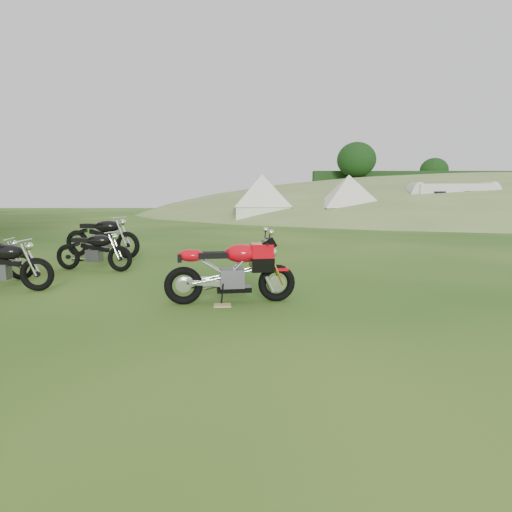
{
  "coord_description": "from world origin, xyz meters",
  "views": [
    {
      "loc": [
        -0.36,
        -5.24,
        1.57
      ],
      "look_at": [
        -0.31,
        0.4,
        0.79
      ],
      "focal_mm": 30.0,
      "sensor_mm": 36.0,
      "label": 1
    }
  ],
  "objects_px": {
    "vintage_moto_d": "(102,236)",
    "caravan": "(450,203)",
    "tent_right": "(417,203)",
    "tent_mid": "(348,200)",
    "plywood_board": "(222,305)",
    "tent_left": "(262,200)",
    "sport_motorcycle": "(231,266)",
    "vintage_moto_a": "(93,250)"
  },
  "relations": [
    {
      "from": "plywood_board",
      "to": "sport_motorcycle",
      "type": "bearing_deg",
      "value": 60.85
    },
    {
      "from": "tent_mid",
      "to": "sport_motorcycle",
      "type": "bearing_deg",
      "value": -109.39
    },
    {
      "from": "vintage_moto_d",
      "to": "caravan",
      "type": "distance_m",
      "value": 21.74
    },
    {
      "from": "plywood_board",
      "to": "tent_left",
      "type": "height_order",
      "value": "tent_left"
    },
    {
      "from": "vintage_moto_a",
      "to": "plywood_board",
      "type": "bearing_deg",
      "value": -32.77
    },
    {
      "from": "vintage_moto_a",
      "to": "tent_left",
      "type": "height_order",
      "value": "tent_left"
    },
    {
      "from": "sport_motorcycle",
      "to": "caravan",
      "type": "bearing_deg",
      "value": 50.21
    },
    {
      "from": "tent_mid",
      "to": "caravan",
      "type": "xyz_separation_m",
      "value": [
        6.16,
        -0.16,
        -0.19
      ]
    },
    {
      "from": "plywood_board",
      "to": "tent_right",
      "type": "height_order",
      "value": "tent_right"
    },
    {
      "from": "plywood_board",
      "to": "tent_right",
      "type": "xyz_separation_m",
      "value": [
        10.52,
        20.07,
        1.21
      ]
    },
    {
      "from": "vintage_moto_a",
      "to": "caravan",
      "type": "relative_size",
      "value": 0.34
    },
    {
      "from": "sport_motorcycle",
      "to": "vintage_moto_a",
      "type": "xyz_separation_m",
      "value": [
        -3.09,
        2.85,
        -0.1
      ]
    },
    {
      "from": "plywood_board",
      "to": "tent_left",
      "type": "relative_size",
      "value": 0.08
    },
    {
      "from": "vintage_moto_a",
      "to": "tent_right",
      "type": "distance_m",
      "value": 21.73
    },
    {
      "from": "plywood_board",
      "to": "vintage_moto_a",
      "type": "xyz_separation_m",
      "value": [
        -2.98,
        3.05,
        0.45
      ]
    },
    {
      "from": "caravan",
      "to": "sport_motorcycle",
      "type": "bearing_deg",
      "value": -116.08
    },
    {
      "from": "vintage_moto_d",
      "to": "tent_right",
      "type": "xyz_separation_m",
      "value": [
        14.03,
        14.98,
        0.65
      ]
    },
    {
      "from": "vintage_moto_d",
      "to": "tent_right",
      "type": "distance_m",
      "value": 20.53
    },
    {
      "from": "tent_mid",
      "to": "tent_right",
      "type": "bearing_deg",
      "value": -1.37
    },
    {
      "from": "plywood_board",
      "to": "tent_left",
      "type": "xyz_separation_m",
      "value": [
        1.06,
        21.24,
        1.42
      ]
    },
    {
      "from": "sport_motorcycle",
      "to": "plywood_board",
      "type": "bearing_deg",
      "value": -126.87
    },
    {
      "from": "tent_mid",
      "to": "caravan",
      "type": "height_order",
      "value": "tent_mid"
    },
    {
      "from": "vintage_moto_d",
      "to": "caravan",
      "type": "relative_size",
      "value": 0.42
    },
    {
      "from": "vintage_moto_a",
      "to": "caravan",
      "type": "xyz_separation_m",
      "value": [
        15.41,
        16.8,
        0.75
      ]
    },
    {
      "from": "tent_mid",
      "to": "tent_right",
      "type": "distance_m",
      "value": 4.25
    },
    {
      "from": "tent_right",
      "to": "caravan",
      "type": "bearing_deg",
      "value": -11.72
    },
    {
      "from": "vintage_moto_a",
      "to": "tent_right",
      "type": "xyz_separation_m",
      "value": [
        13.5,
        17.02,
        0.76
      ]
    },
    {
      "from": "tent_right",
      "to": "tent_mid",
      "type": "bearing_deg",
      "value": 175.41
    },
    {
      "from": "plywood_board",
      "to": "vintage_moto_a",
      "type": "distance_m",
      "value": 4.29
    },
    {
      "from": "tent_left",
      "to": "caravan",
      "type": "relative_size",
      "value": 0.64
    },
    {
      "from": "tent_right",
      "to": "plywood_board",
      "type": "bearing_deg",
      "value": -123.01
    },
    {
      "from": "plywood_board",
      "to": "vintage_moto_d",
      "type": "relative_size",
      "value": 0.11
    },
    {
      "from": "sport_motorcycle",
      "to": "plywood_board",
      "type": "distance_m",
      "value": 0.6
    },
    {
      "from": "vintage_moto_d",
      "to": "caravan",
      "type": "height_order",
      "value": "caravan"
    },
    {
      "from": "tent_left",
      "to": "tent_mid",
      "type": "distance_m",
      "value": 5.35
    },
    {
      "from": "vintage_moto_a",
      "to": "tent_right",
      "type": "height_order",
      "value": "tent_right"
    },
    {
      "from": "sport_motorcycle",
      "to": "caravan",
      "type": "distance_m",
      "value": 23.2
    },
    {
      "from": "tent_right",
      "to": "sport_motorcycle",
      "type": "bearing_deg",
      "value": -122.99
    },
    {
      "from": "sport_motorcycle",
      "to": "tent_left",
      "type": "relative_size",
      "value": 0.56
    },
    {
      "from": "vintage_moto_a",
      "to": "caravan",
      "type": "distance_m",
      "value": 22.81
    },
    {
      "from": "sport_motorcycle",
      "to": "tent_mid",
      "type": "relative_size",
      "value": 0.58
    },
    {
      "from": "sport_motorcycle",
      "to": "vintage_moto_d",
      "type": "distance_m",
      "value": 6.08
    }
  ]
}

